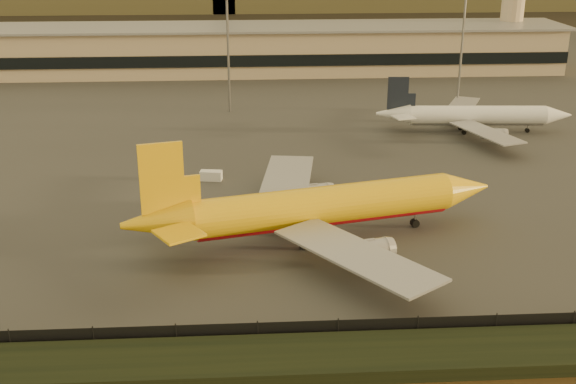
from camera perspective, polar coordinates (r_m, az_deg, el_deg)
The scene contains 10 objects.
ground at distance 84.81m, azimuth 1.48°, elevation -7.04°, with size 900.00×900.00×0.00m, color black.
embankment at distance 69.88m, azimuth 2.72°, elevation -12.99°, with size 320.00×7.00×1.40m, color black.
tarmac at distance 174.44m, azimuth -1.23°, elevation 7.58°, with size 320.00×220.00×0.20m, color #2D2D2D.
perimeter_fence at distance 72.91m, azimuth 2.39°, elevation -10.87°, with size 300.00×0.05×2.20m, color black.
terminal_building at distance 203.25m, azimuth -5.78°, elevation 11.11°, with size 202.00×25.00×12.60m.
apron_light_masts at distance 153.25m, azimuth 4.78°, elevation 11.65°, with size 152.20×12.20×25.40m.
dhl_cargo_jet at distance 93.19m, azimuth 2.37°, elevation -1.26°, with size 49.69×47.73×14.98m.
white_narrowbody_jet at distance 147.11m, azimuth 14.46°, elevation 5.84°, with size 38.53×37.54×11.07m.
gse_vehicle_yellow at distance 109.92m, azimuth 7.48°, elevation 0.02°, with size 3.73×1.68×1.68m, color #E9AE0C.
gse_vehicle_white at distance 116.82m, azimuth -6.10°, elevation 1.30°, with size 3.48×1.56×1.56m, color white.
Camera 1 is at (-6.83, -74.84, 39.31)m, focal length 45.00 mm.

